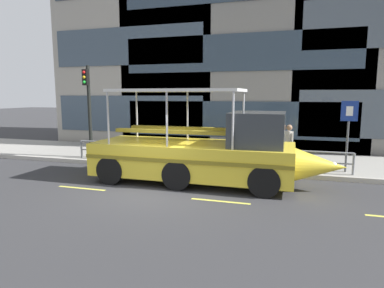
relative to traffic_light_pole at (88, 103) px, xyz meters
name	(u,v)px	position (x,y,z in m)	size (l,w,h in m)	color
ground_plane	(153,190)	(4.78, -3.66, -2.78)	(120.00, 120.00, 0.00)	#333335
sidewalk	(198,157)	(4.78, 1.94, -2.69)	(32.00, 4.80, 0.18)	#99968E
curb_edge	(182,168)	(4.78, -0.55, -2.69)	(32.00, 0.18, 0.18)	#B2ADA3
lane_centreline	(147,194)	(4.78, -4.13, -2.78)	(25.80, 0.12, 0.01)	#DBD64C
curb_guardrail	(201,152)	(5.52, -0.21, -2.03)	(11.83, 0.09, 0.85)	gray
traffic_light_pole	(88,103)	(0.00, 0.00, 0.00)	(0.24, 0.46, 4.30)	black
parking_sign	(349,124)	(11.19, 0.25, -0.74)	(0.60, 0.12, 2.74)	#4C4F54
duck_tour_boat	(206,153)	(6.25, -2.21, -1.69)	(8.87, 2.61, 3.35)	yellow
pedestrian_near_bow	(289,141)	(9.03, 0.62, -1.54)	(0.35, 0.43, 1.75)	#1E2338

